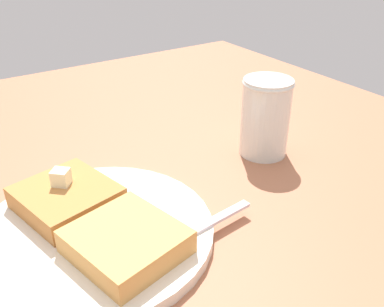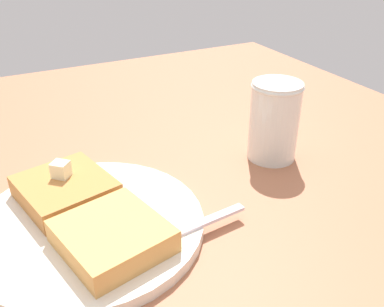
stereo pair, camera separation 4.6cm
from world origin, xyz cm
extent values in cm
cube|color=#A36345|center=(0.00, 0.00, 1.03)|extent=(112.38, 112.38, 2.07)
cylinder|color=silver|center=(-3.33, 0.97, 2.66)|extent=(22.43, 22.43, 1.17)
torus|color=gray|center=(-3.33, 0.97, 2.84)|extent=(22.43, 22.43, 0.80)
cube|color=#B8783C|center=(-7.98, -0.10, 4.37)|extent=(10.58, 10.23, 2.25)
cube|color=tan|center=(1.31, 2.04, 4.37)|extent=(10.58, 10.23, 2.25)
cube|color=#F4F0C3|center=(-8.83, -0.04, 6.32)|extent=(2.21, 2.22, 1.65)
cube|color=silver|center=(2.24, 10.35, 3.42)|extent=(1.97, 10.04, 0.36)
cube|color=silver|center=(2.93, 3.98, 3.42)|extent=(2.49, 3.02, 0.36)
cube|color=silver|center=(4.08, 1.09, 3.42)|extent=(0.66, 3.22, 0.36)
cube|color=silver|center=(3.53, 1.03, 3.42)|extent=(0.66, 3.22, 0.36)
cube|color=silver|center=(2.98, 0.97, 3.42)|extent=(0.66, 3.22, 0.36)
cube|color=silver|center=(2.44, 0.91, 3.42)|extent=(0.66, 3.22, 0.36)
cylinder|color=#592C10|center=(-7.30, 25.61, 5.98)|extent=(5.56, 5.56, 7.82)
cylinder|color=silver|center=(-7.30, 25.61, 7.03)|extent=(6.04, 6.04, 9.92)
torus|color=silver|center=(-7.30, 25.61, 11.54)|extent=(6.30, 6.30, 0.50)
camera|label=1|loc=(28.28, -9.04, 28.89)|focal=40.00mm
camera|label=2|loc=(30.60, -5.07, 28.89)|focal=40.00mm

